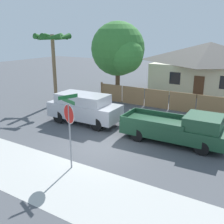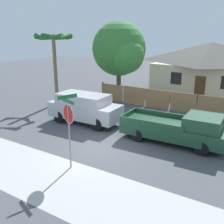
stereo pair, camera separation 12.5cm
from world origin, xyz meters
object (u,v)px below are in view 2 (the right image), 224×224
object	(u,v)px
red_suv	(85,107)
orange_pickup	(179,128)
palm_tree	(54,44)
stop_sign	(69,119)
oak_tree	(120,50)
house	(210,67)

from	to	relation	value
red_suv	orange_pickup	world-z (taller)	red_suv
palm_tree	stop_sign	distance (m)	11.39
oak_tree	red_suv	world-z (taller)	oak_tree
oak_tree	stop_sign	bearing A→B (deg)	-69.14
palm_tree	red_suv	bearing A→B (deg)	-28.29
house	oak_tree	world-z (taller)	oak_tree
red_suv	stop_sign	distance (m)	6.04
oak_tree	stop_sign	xyz separation A→B (m)	(4.66, -12.22, -1.96)
house	palm_tree	xyz separation A→B (m)	(-9.49, -11.22, 2.32)
house	orange_pickup	world-z (taller)	house
orange_pickup	oak_tree	bearing A→B (deg)	135.31
stop_sign	oak_tree	bearing A→B (deg)	130.92
orange_pickup	stop_sign	world-z (taller)	stop_sign
red_suv	orange_pickup	distance (m)	6.20
house	red_suv	xyz separation A→B (m)	(-4.60, -13.86, -1.45)
house	red_suv	distance (m)	14.67
red_suv	orange_pickup	bearing A→B (deg)	-1.76
house	stop_sign	world-z (taller)	house
palm_tree	stop_sign	bearing A→B (deg)	-43.78
red_suv	stop_sign	xyz separation A→B (m)	(3.11, -5.04, 1.18)
red_suv	stop_sign	size ratio (longest dim) A/B	1.47
house	palm_tree	size ratio (longest dim) A/B	1.88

